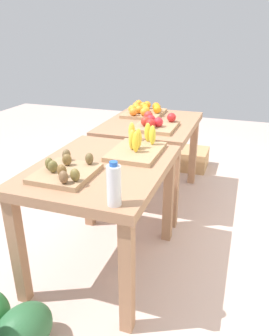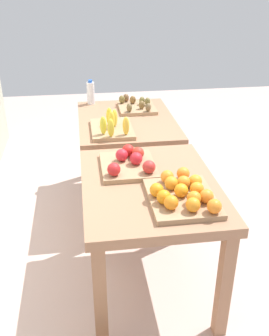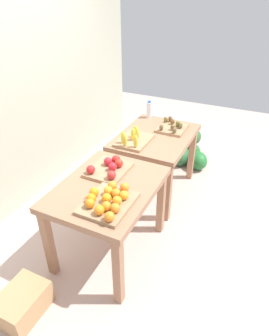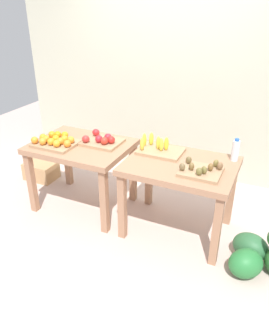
# 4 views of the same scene
# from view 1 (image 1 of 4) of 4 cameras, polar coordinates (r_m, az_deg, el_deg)

# --- Properties ---
(ground_plane) EXTENTS (8.00, 8.00, 0.00)m
(ground_plane) POSITION_cam_1_polar(r_m,az_deg,el_deg) (2.89, -0.58, -9.70)
(ground_plane) COLOR #C6AAA1
(display_table_left) EXTENTS (1.04, 0.80, 0.77)m
(display_table_left) POSITION_cam_1_polar(r_m,az_deg,el_deg) (3.10, 2.85, 6.03)
(display_table_left) COLOR #9F7253
(display_table_left) RESTS_ON ground_plane
(display_table_right) EXTENTS (1.04, 0.80, 0.77)m
(display_table_right) POSITION_cam_1_polar(r_m,az_deg,el_deg) (2.12, -5.73, -2.28)
(display_table_right) COLOR #9F7253
(display_table_right) RESTS_ON ground_plane
(orange_bin) EXTENTS (0.45, 0.37, 0.11)m
(orange_bin) POSITION_cam_1_polar(r_m,az_deg,el_deg) (3.31, 1.64, 9.98)
(orange_bin) COLOR #A5815D
(orange_bin) RESTS_ON display_table_left
(apple_bin) EXTENTS (0.40, 0.34, 0.11)m
(apple_bin) POSITION_cam_1_polar(r_m,az_deg,el_deg) (2.85, 3.60, 7.69)
(apple_bin) COLOR #A5815D
(apple_bin) RESTS_ON display_table_left
(banana_crate) EXTENTS (0.44, 0.32, 0.17)m
(banana_crate) POSITION_cam_1_polar(r_m,az_deg,el_deg) (2.25, 0.48, 3.66)
(banana_crate) COLOR #A5815D
(banana_crate) RESTS_ON display_table_right
(kiwi_bin) EXTENTS (0.37, 0.32, 0.10)m
(kiwi_bin) POSITION_cam_1_polar(r_m,az_deg,el_deg) (1.93, -11.86, -0.50)
(kiwi_bin) COLOR #A5815D
(kiwi_bin) RESTS_ON display_table_right
(water_bottle) EXTENTS (0.07, 0.07, 0.22)m
(water_bottle) POSITION_cam_1_polar(r_m,az_deg,el_deg) (1.55, -3.58, -2.97)
(water_bottle) COLOR silver
(water_bottle) RESTS_ON display_table_right
(cardboard_produce_box) EXTENTS (0.40, 0.30, 0.23)m
(cardboard_produce_box) POSITION_cam_1_polar(r_m,az_deg,el_deg) (4.04, 10.35, 1.55)
(cardboard_produce_box) COLOR tan
(cardboard_produce_box) RESTS_ON ground_plane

